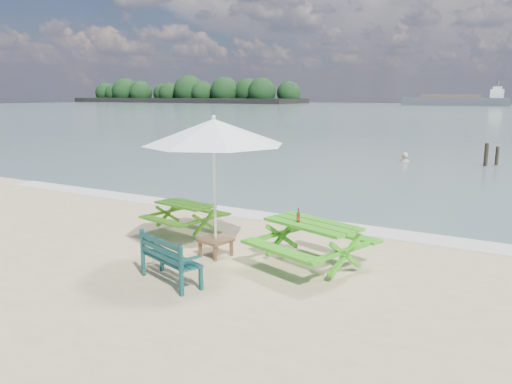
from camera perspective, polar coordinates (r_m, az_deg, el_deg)
The scene contains 11 objects.
sea at distance 91.88m, azimuth 26.96°, elevation 7.99°, with size 300.00×300.00×0.00m, color slate.
foam_strip at distance 12.89m, azimuth 4.30°, elevation -3.22°, with size 22.00×0.90×0.01m, color silver.
island_headland at distance 186.62m, azimuth -8.29°, elevation 11.09°, with size 90.00×22.00×7.60m.
picnic_table_left at distance 11.84m, azimuth -8.07°, elevation -2.98°, with size 1.70×1.84×0.69m.
picnic_table_right at distance 9.45m, azimuth 6.41°, elevation -6.09°, with size 2.31×2.44×0.86m.
park_bench at distance 8.80m, azimuth -9.67°, elevation -8.61°, with size 1.40×0.84×0.82m.
side_table at distance 10.08m, azimuth -4.62°, elevation -6.28°, with size 0.65×0.65×0.36m.
patio_umbrella at distance 9.65m, azimuth -4.84°, elevation 6.84°, with size 3.27×3.27×2.73m.
beer_bottle at distance 9.31m, azimuth 4.84°, elevation -2.92°, with size 0.07×0.07×0.27m.
swimmer at distance 25.37m, azimuth 16.56°, elevation 2.41°, with size 0.69×0.50×1.78m.
mooring_pilings at distance 24.93m, azimuth 25.21°, elevation 3.61°, with size 0.56×0.76×1.24m.
Camera 1 is at (5.40, -6.66, 3.21)m, focal length 35.00 mm.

